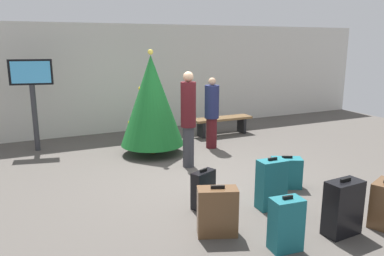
{
  "coord_description": "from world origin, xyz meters",
  "views": [
    {
      "loc": [
        -2.97,
        -6.02,
        2.47
      ],
      "look_at": [
        -0.08,
        0.17,
        0.9
      ],
      "focal_mm": 35.27,
      "sensor_mm": 36.0,
      "label": 1
    }
  ],
  "objects_px": {
    "holiday_tree": "(152,101)",
    "suitcase_6": "(286,173)",
    "traveller_0": "(212,111)",
    "traveller_1": "(188,117)",
    "suitcase_5": "(384,203)",
    "flight_info_kiosk": "(32,87)",
    "suitcase_3": "(343,208)",
    "suitcase_4": "(286,224)",
    "suitcase_0": "(271,184)",
    "suitcase_2": "(203,189)",
    "waiting_bench": "(222,122)",
    "suitcase_1": "(217,212)"
  },
  "relations": [
    {
      "from": "traveller_0",
      "to": "suitcase_2",
      "type": "distance_m",
      "value": 3.37
    },
    {
      "from": "suitcase_3",
      "to": "traveller_0",
      "type": "bearing_deg",
      "value": 84.79
    },
    {
      "from": "suitcase_2",
      "to": "suitcase_4",
      "type": "relative_size",
      "value": 0.87
    },
    {
      "from": "waiting_bench",
      "to": "suitcase_5",
      "type": "height_order",
      "value": "suitcase_5"
    },
    {
      "from": "suitcase_2",
      "to": "suitcase_6",
      "type": "height_order",
      "value": "suitcase_2"
    },
    {
      "from": "suitcase_4",
      "to": "suitcase_3",
      "type": "bearing_deg",
      "value": -0.32
    },
    {
      "from": "holiday_tree",
      "to": "traveller_0",
      "type": "xyz_separation_m",
      "value": [
        1.43,
        -0.13,
        -0.33
      ]
    },
    {
      "from": "holiday_tree",
      "to": "suitcase_6",
      "type": "bearing_deg",
      "value": -63.94
    },
    {
      "from": "holiday_tree",
      "to": "suitcase_4",
      "type": "relative_size",
      "value": 3.32
    },
    {
      "from": "holiday_tree",
      "to": "suitcase_4",
      "type": "xyz_separation_m",
      "value": [
        0.11,
        -4.51,
        -0.88
      ]
    },
    {
      "from": "traveller_0",
      "to": "holiday_tree",
      "type": "bearing_deg",
      "value": 174.71
    },
    {
      "from": "suitcase_4",
      "to": "holiday_tree",
      "type": "bearing_deg",
      "value": 91.46
    },
    {
      "from": "waiting_bench",
      "to": "traveller_1",
      "type": "relative_size",
      "value": 0.87
    },
    {
      "from": "flight_info_kiosk",
      "to": "suitcase_2",
      "type": "height_order",
      "value": "flight_info_kiosk"
    },
    {
      "from": "waiting_bench",
      "to": "suitcase_2",
      "type": "relative_size",
      "value": 2.74
    },
    {
      "from": "suitcase_4",
      "to": "suitcase_5",
      "type": "height_order",
      "value": "suitcase_4"
    },
    {
      "from": "flight_info_kiosk",
      "to": "suitcase_3",
      "type": "bearing_deg",
      "value": -60.31
    },
    {
      "from": "suitcase_0",
      "to": "suitcase_1",
      "type": "distance_m",
      "value": 1.19
    },
    {
      "from": "holiday_tree",
      "to": "suitcase_3",
      "type": "distance_m",
      "value": 4.71
    },
    {
      "from": "waiting_bench",
      "to": "suitcase_5",
      "type": "relative_size",
      "value": 2.51
    },
    {
      "from": "suitcase_3",
      "to": "suitcase_2",
      "type": "bearing_deg",
      "value": 129.83
    },
    {
      "from": "waiting_bench",
      "to": "suitcase_3",
      "type": "xyz_separation_m",
      "value": [
        -1.26,
        -5.39,
        0.0
      ]
    },
    {
      "from": "suitcase_4",
      "to": "traveller_1",
      "type": "bearing_deg",
      "value": 85.97
    },
    {
      "from": "holiday_tree",
      "to": "suitcase_0",
      "type": "distance_m",
      "value": 3.63
    },
    {
      "from": "suitcase_0",
      "to": "suitcase_5",
      "type": "distance_m",
      "value": 1.53
    },
    {
      "from": "suitcase_4",
      "to": "suitcase_6",
      "type": "relative_size",
      "value": 1.22
    },
    {
      "from": "suitcase_6",
      "to": "suitcase_3",
      "type": "bearing_deg",
      "value": -103.56
    },
    {
      "from": "traveller_1",
      "to": "suitcase_4",
      "type": "relative_size",
      "value": 2.75
    },
    {
      "from": "flight_info_kiosk",
      "to": "suitcase_0",
      "type": "xyz_separation_m",
      "value": [
        3.01,
        -4.86,
        -1.1
      ]
    },
    {
      "from": "traveller_1",
      "to": "suitcase_5",
      "type": "xyz_separation_m",
      "value": [
        1.38,
        -3.39,
        -0.71
      ]
    },
    {
      "from": "suitcase_0",
      "to": "suitcase_6",
      "type": "distance_m",
      "value": 0.94
    },
    {
      "from": "suitcase_2",
      "to": "suitcase_4",
      "type": "xyz_separation_m",
      "value": [
        0.35,
        -1.51,
        0.04
      ]
    },
    {
      "from": "holiday_tree",
      "to": "suitcase_6",
      "type": "distance_m",
      "value": 3.36
    },
    {
      "from": "suitcase_0",
      "to": "suitcase_3",
      "type": "xyz_separation_m",
      "value": [
        0.35,
        -1.05,
        -0.01
      ]
    },
    {
      "from": "flight_info_kiosk",
      "to": "suitcase_4",
      "type": "distance_m",
      "value": 6.49
    },
    {
      "from": "flight_info_kiosk",
      "to": "suitcase_6",
      "type": "xyz_separation_m",
      "value": [
        3.76,
        -4.29,
        -1.21
      ]
    },
    {
      "from": "suitcase_0",
      "to": "flight_info_kiosk",
      "type": "bearing_deg",
      "value": 121.82
    },
    {
      "from": "waiting_bench",
      "to": "traveller_0",
      "type": "bearing_deg",
      "value": -130.43
    },
    {
      "from": "traveller_1",
      "to": "suitcase_5",
      "type": "bearing_deg",
      "value": -67.8
    },
    {
      "from": "traveller_0",
      "to": "suitcase_4",
      "type": "xyz_separation_m",
      "value": [
        -1.31,
        -4.38,
        -0.55
      ]
    },
    {
      "from": "traveller_0",
      "to": "traveller_1",
      "type": "distance_m",
      "value": 1.51
    },
    {
      "from": "suitcase_5",
      "to": "suitcase_6",
      "type": "relative_size",
      "value": 1.16
    },
    {
      "from": "holiday_tree",
      "to": "suitcase_6",
      "type": "relative_size",
      "value": 4.04
    },
    {
      "from": "suitcase_1",
      "to": "suitcase_4",
      "type": "distance_m",
      "value": 0.88
    },
    {
      "from": "suitcase_1",
      "to": "suitcase_6",
      "type": "xyz_separation_m",
      "value": [
        1.87,
        0.94,
        -0.06
      ]
    },
    {
      "from": "suitcase_1",
      "to": "suitcase_3",
      "type": "relative_size",
      "value": 0.88
    },
    {
      "from": "traveller_0",
      "to": "suitcase_6",
      "type": "xyz_separation_m",
      "value": [
        -0.01,
        -2.77,
        -0.61
      ]
    },
    {
      "from": "traveller_0",
      "to": "suitcase_6",
      "type": "distance_m",
      "value": 2.83
    },
    {
      "from": "suitcase_3",
      "to": "flight_info_kiosk",
      "type": "bearing_deg",
      "value": 119.69
    },
    {
      "from": "suitcase_0",
      "to": "holiday_tree",
      "type": "bearing_deg",
      "value": 100.99
    }
  ]
}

